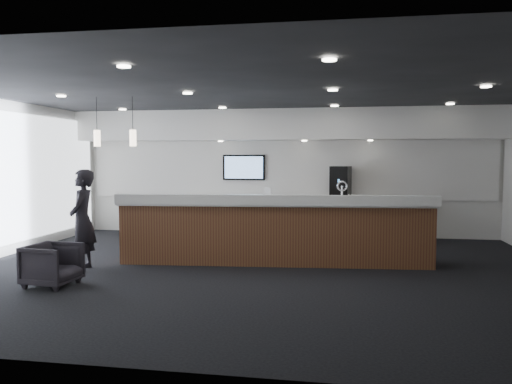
% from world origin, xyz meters
% --- Properties ---
extents(ground, '(10.00, 10.00, 0.00)m').
position_xyz_m(ground, '(0.00, 0.00, 0.00)').
color(ground, black).
rests_on(ground, ground).
extents(ceiling, '(10.00, 8.00, 0.02)m').
position_xyz_m(ceiling, '(0.00, 0.00, 3.00)').
color(ceiling, black).
rests_on(ceiling, back_wall).
extents(back_wall, '(10.00, 0.02, 3.00)m').
position_xyz_m(back_wall, '(0.00, 4.00, 1.50)').
color(back_wall, silver).
rests_on(back_wall, ground).
extents(soffit_bulkhead, '(10.00, 0.90, 0.70)m').
position_xyz_m(soffit_bulkhead, '(0.00, 3.55, 2.65)').
color(soffit_bulkhead, silver).
rests_on(soffit_bulkhead, back_wall).
extents(alcove_panel, '(9.80, 0.06, 1.40)m').
position_xyz_m(alcove_panel, '(0.00, 3.97, 1.60)').
color(alcove_panel, silver).
rests_on(alcove_panel, back_wall).
extents(back_credenza, '(5.06, 0.66, 0.95)m').
position_xyz_m(back_credenza, '(-0.00, 3.64, 0.48)').
color(back_credenza, '#9B9DA3').
rests_on(back_credenza, ground).
extents(wall_tv, '(1.05, 0.08, 0.62)m').
position_xyz_m(wall_tv, '(-1.00, 3.91, 1.65)').
color(wall_tv, black).
rests_on(wall_tv, back_wall).
extents(pendant_left, '(0.12, 0.12, 0.30)m').
position_xyz_m(pendant_left, '(-2.40, 0.80, 2.25)').
color(pendant_left, beige).
rests_on(pendant_left, ceiling).
extents(pendant_right, '(0.12, 0.12, 0.30)m').
position_xyz_m(pendant_right, '(-3.10, 0.80, 2.25)').
color(pendant_right, beige).
rests_on(pendant_right, ceiling).
extents(ceiling_can_lights, '(7.00, 5.00, 0.02)m').
position_xyz_m(ceiling_can_lights, '(0.00, 0.00, 2.97)').
color(ceiling_can_lights, white).
rests_on(ceiling_can_lights, ceiling).
extents(service_counter, '(5.61, 1.37, 1.49)m').
position_xyz_m(service_counter, '(0.18, 0.69, 0.57)').
color(service_counter, '#592D1D').
rests_on(service_counter, ground).
extents(coffee_machine, '(0.52, 0.60, 0.74)m').
position_xyz_m(coffee_machine, '(1.34, 3.66, 1.32)').
color(coffee_machine, black).
rests_on(coffee_machine, back_credenza).
extents(info_sign_left, '(0.17, 0.07, 0.23)m').
position_xyz_m(info_sign_left, '(-0.36, 3.57, 1.07)').
color(info_sign_left, silver).
rests_on(info_sign_left, back_credenza).
extents(info_sign_right, '(0.17, 0.02, 0.23)m').
position_xyz_m(info_sign_right, '(1.40, 3.50, 1.06)').
color(info_sign_right, silver).
rests_on(info_sign_right, back_credenza).
extents(armchair, '(0.75, 0.73, 0.63)m').
position_xyz_m(armchair, '(-2.85, -1.45, 0.32)').
color(armchair, black).
rests_on(armchair, ground).
extents(lounge_guest, '(0.55, 0.70, 1.70)m').
position_xyz_m(lounge_guest, '(-2.93, -0.41, 0.85)').
color(lounge_guest, black).
rests_on(lounge_guest, ground).
extents(cup_0, '(0.11, 0.11, 0.10)m').
position_xyz_m(cup_0, '(1.78, 3.51, 1.00)').
color(cup_0, white).
rests_on(cup_0, back_credenza).
extents(cup_1, '(0.15, 0.15, 0.10)m').
position_xyz_m(cup_1, '(1.64, 3.51, 1.00)').
color(cup_1, white).
rests_on(cup_1, back_credenza).
extents(cup_2, '(0.13, 0.13, 0.10)m').
position_xyz_m(cup_2, '(1.50, 3.51, 1.00)').
color(cup_2, white).
rests_on(cup_2, back_credenza).
extents(cup_3, '(0.14, 0.14, 0.10)m').
position_xyz_m(cup_3, '(1.36, 3.51, 1.00)').
color(cup_3, white).
rests_on(cup_3, back_credenza).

